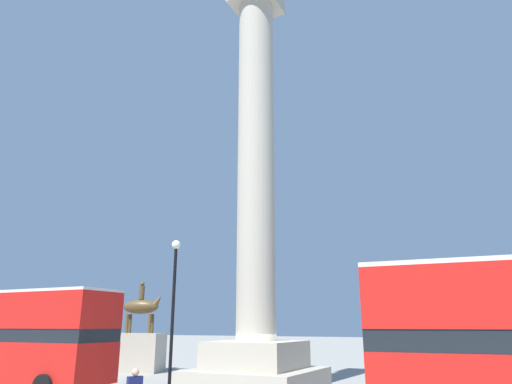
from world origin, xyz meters
name	(u,v)px	position (x,y,z in m)	size (l,w,h in m)	color
monument_column	(256,228)	(0.00, 0.00, 7.12)	(4.95, 4.95, 20.92)	#ADA593
bus_b	(15,335)	(-10.67, -3.63, 2.41)	(10.46, 3.04, 4.37)	red
equestrian_statue	(138,346)	(-11.54, 5.95, 1.57)	(3.65, 3.11, 5.66)	#ADA593
street_lamp	(173,310)	(-3.20, -1.67, 3.49)	(0.39, 0.39, 6.55)	black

